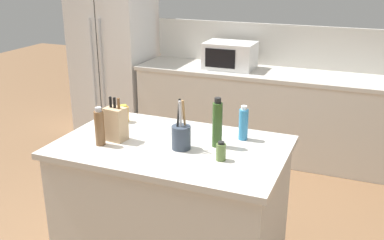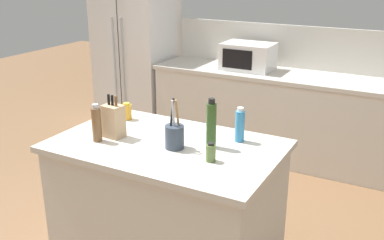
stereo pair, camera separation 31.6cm
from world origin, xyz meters
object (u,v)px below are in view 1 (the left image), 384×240
at_px(honey_jar, 124,114).
at_px(spice_jar_oregano, 221,152).
at_px(refrigerator, 115,57).
at_px(olive_oil_bottle, 217,124).
at_px(pepper_grinder, 100,127).
at_px(knife_block, 116,124).
at_px(microwave, 230,55).
at_px(utensil_crock, 181,136).
at_px(dish_soap_bottle, 243,124).

bearing_deg(honey_jar, spice_jar_oregano, -22.90).
xyz_separation_m(refrigerator, olive_oil_bottle, (2.08, -2.17, 0.16)).
distance_m(honey_jar, pepper_grinder, 0.45).
bearing_deg(knife_block, honey_jar, 119.35).
bearing_deg(spice_jar_oregano, olive_oil_bottle, 115.57).
height_order(knife_block, honey_jar, knife_block).
relative_size(refrigerator, spice_jar_oregano, 16.01).
xyz_separation_m(refrigerator, spice_jar_oregano, (2.17, -2.36, 0.06)).
xyz_separation_m(microwave, utensil_crock, (0.40, -2.24, -0.06)).
xyz_separation_m(microwave, honey_jar, (-0.19, -1.94, -0.08)).
bearing_deg(microwave, knife_block, -91.29).
distance_m(refrigerator, microwave, 1.49).
bearing_deg(olive_oil_bottle, pepper_grinder, -159.46).
bearing_deg(dish_soap_bottle, spice_jar_oregano, -94.43).
bearing_deg(microwave, pepper_grinder, -92.47).
distance_m(microwave, knife_block, 2.27).
bearing_deg(dish_soap_bottle, pepper_grinder, -151.89).
relative_size(refrigerator, olive_oil_bottle, 5.83).
xyz_separation_m(refrigerator, microwave, (1.49, -0.05, 0.15)).
distance_m(honey_jar, olive_oil_bottle, 0.80).
height_order(microwave, knife_block, knife_block).
relative_size(microwave, utensil_crock, 1.66).
distance_m(knife_block, spice_jar_oregano, 0.74).
bearing_deg(utensil_crock, olive_oil_bottle, 32.52).
bearing_deg(spice_jar_oregano, pepper_grinder, -174.99).
distance_m(honey_jar, spice_jar_oregano, 0.95).
bearing_deg(refrigerator, utensil_crock, -50.52).
bearing_deg(utensil_crock, honey_jar, 152.94).
bearing_deg(honey_jar, olive_oil_bottle, -12.75).
relative_size(pepper_grinder, dish_soap_bottle, 1.09).
distance_m(utensil_crock, pepper_grinder, 0.52).
xyz_separation_m(spice_jar_oregano, dish_soap_bottle, (0.03, 0.37, 0.05)).
bearing_deg(knife_block, utensil_crock, 10.35).
height_order(microwave, olive_oil_bottle, olive_oil_bottle).
height_order(honey_jar, dish_soap_bottle, dish_soap_bottle).
xyz_separation_m(knife_block, utensil_crock, (0.45, 0.03, -0.03)).
relative_size(microwave, honey_jar, 4.21).
bearing_deg(pepper_grinder, spice_jar_oregano, 5.01).
xyz_separation_m(microwave, spice_jar_oregano, (0.69, -2.31, -0.09)).
bearing_deg(pepper_grinder, olive_oil_bottle, 20.54).
relative_size(utensil_crock, dish_soap_bottle, 1.39).
bearing_deg(microwave, dish_soap_bottle, -69.80).
distance_m(olive_oil_bottle, dish_soap_bottle, 0.22).
xyz_separation_m(knife_block, dish_soap_bottle, (0.76, 0.33, -0.00)).
height_order(knife_block, olive_oil_bottle, olive_oil_bottle).
bearing_deg(refrigerator, spice_jar_oregano, -47.36).
bearing_deg(spice_jar_oregano, knife_block, 176.82).
bearing_deg(honey_jar, microwave, 84.50).
xyz_separation_m(microwave, pepper_grinder, (-0.10, -2.38, -0.02)).
relative_size(microwave, spice_jar_oregano, 4.56).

